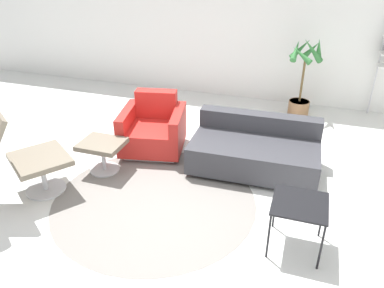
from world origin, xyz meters
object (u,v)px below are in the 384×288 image
at_px(armchair_red, 154,130).
at_px(couch_low, 255,151).
at_px(ottoman, 102,149).
at_px(side_table, 299,207).
at_px(potted_plant, 303,81).

height_order(armchair_red, couch_low, armchair_red).
bearing_deg(armchair_red, ottoman, 51.33).
distance_m(armchair_red, side_table, 2.40).
xyz_separation_m(ottoman, couch_low, (1.74, 0.65, -0.07)).
xyz_separation_m(armchair_red, side_table, (1.98, -1.34, 0.17)).
distance_m(armchair_red, couch_low, 1.38).
bearing_deg(potted_plant, couch_low, -101.82).
xyz_separation_m(armchair_red, couch_low, (1.38, -0.06, -0.04)).
xyz_separation_m(ottoman, side_table, (2.34, -0.63, 0.14)).
xyz_separation_m(couch_low, side_table, (0.60, -1.28, 0.21)).
bearing_deg(potted_plant, armchair_red, -133.72).
bearing_deg(couch_low, side_table, 113.60).
relative_size(ottoman, side_table, 1.04).
height_order(couch_low, side_table, couch_low).
height_order(ottoman, armchair_red, armchair_red).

